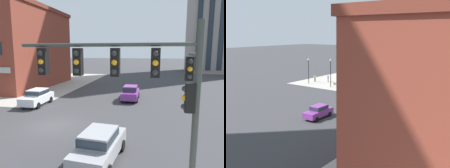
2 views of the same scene
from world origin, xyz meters
The scene contains 21 objects.
ground_plane centered at (0.00, 0.00, 0.00)m, with size 320.00×320.00×0.00m, color #38383A.
sidewalk_corner_slab centered at (16.00, -14.50, 0.00)m, with size 20.00×19.00×0.02m, color #A8A399.
traffic_signal_main centered at (7.28, -7.33, 4.38)m, with size 5.91×2.09×6.53m.
bollard_sphere_curb_a centered at (10.41, -7.82, 0.36)m, with size 0.72×0.72×0.72m, color gray.
bollard_sphere_curb_b centered at (12.20, -7.43, 0.36)m, with size 0.72×0.72×0.72m, color gray.
bollard_sphere_curb_c centered at (13.81, -7.88, 0.36)m, with size 0.72×0.72×0.72m, color gray.
bench_near_signal centered at (12.81, -9.67, 0.33)m, with size 1.84×0.68×0.49m.
bench_mid_block centered at (15.75, -9.80, 0.33)m, with size 1.81×0.52×0.49m.
pedestrian_near_bench centered at (17.61, -19.84, 1.00)m, with size 0.38×0.45×1.74m.
pedestrian_at_curb centered at (22.33, -10.32, 0.91)m, with size 0.33×0.51×1.60m.
pedestrian_walking_east centered at (19.62, -11.72, 0.93)m, with size 0.46×0.36×1.63m.
pedestrian_with_bag centered at (18.29, -13.70, 0.97)m, with size 0.39×0.44×1.68m.
pedestrian_by_lamp centered at (11.34, -16.02, 0.98)m, with size 0.37×0.46×1.71m.
street_lamp_corner_near centered at (10.00, -7.49, 3.53)m, with size 0.36×0.36×5.67m.
street_lamp_mid_sidewalk centered at (15.59, -7.34, 3.58)m, with size 0.36×0.36×5.75m.
street_lamp_corner_far centered at (22.07, -7.87, 3.42)m, with size 0.36×0.36×5.46m.
car_main_northbound_far centered at (4.81, -4.29, 0.92)m, with size 2.17×4.53×1.68m.
car_main_southbound_near centered at (4.74, 9.79, 0.92)m, with size 1.93×4.42×1.68m.
car_main_southbound_far centered at (-4.70, -3.93, 0.92)m, with size 2.15×4.52×1.68m.
car_cross_westbound centered at (-4.64, 5.45, 0.92)m, with size 2.01×4.46×1.68m.
car_parked_curb centered at (-4.36, -14.54, 0.92)m, with size 1.89×4.40×1.68m.
Camera 2 is at (-17.18, 36.25, 11.13)m, focal length 43.39 mm.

